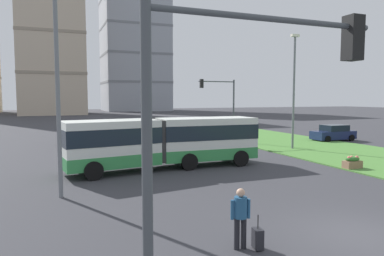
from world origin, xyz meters
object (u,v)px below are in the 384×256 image
traffic_light_near_left (234,115)px  streetlight_left (57,81)px  car_navy_sedan (333,133)px  streetlight_median (294,87)px  rolling_suitcase (258,238)px  traffic_light_far_right (222,100)px  pedestrian_crossing (240,214)px  apartment_tower_centre (135,43)px  car_grey_wagon (84,136)px  flower_planter_2 (352,162)px  articulated_bus (164,141)px  apartment_tower_westcentre (51,38)px

traffic_light_near_left → streetlight_left: (-2.41, 10.93, 0.97)m
car_navy_sedan → streetlight_median: streetlight_median is taller
rolling_suitcase → traffic_light_far_right: 24.04m
pedestrian_crossing → apartment_tower_centre: 113.97m
car_grey_wagon → car_navy_sedan: 24.17m
pedestrian_crossing → flower_planter_2: 13.86m
car_grey_wagon → streetlight_left: 18.67m
car_navy_sedan → rolling_suitcase: (-20.72, -19.09, -0.44)m
traffic_light_near_left → pedestrian_crossing: bearing=58.7°
articulated_bus → streetlight_median: bearing=16.9°
car_navy_sedan → articulated_bus: bearing=-160.2°
apartment_tower_westcentre → apartment_tower_centre: 31.53m
traffic_light_near_left → streetlight_median: (15.78, 19.00, 1.15)m
pedestrian_crossing → traffic_light_far_right: traffic_light_far_right is taller
pedestrian_crossing → apartment_tower_westcentre: 94.07m
streetlight_median → streetlight_left: bearing=-156.1°
apartment_tower_westcentre → apartment_tower_centre: size_ratio=0.89×
car_grey_wagon → flower_planter_2: size_ratio=4.13×
rolling_suitcase → traffic_light_near_left: bearing=-128.0°
car_grey_wagon → streetlight_median: size_ratio=0.49×
car_grey_wagon → apartment_tower_westcentre: size_ratio=0.11×
car_navy_sedan → pedestrian_crossing: 28.37m
car_grey_wagon → streetlight_median: (15.73, -9.95, 4.38)m
streetlight_left → apartment_tower_westcentre: apartment_tower_westcentre is taller
streetlight_median → pedestrian_crossing: bearing=-131.4°
car_grey_wagon → streetlight_left: streetlight_left is taller
articulated_bus → streetlight_median: 13.22m
streetlight_left → apartment_tower_westcentre: size_ratio=0.23×
traffic_light_far_right → apartment_tower_westcentre: 73.75m
traffic_light_far_right → apartment_tower_westcentre: size_ratio=0.15×
car_grey_wagon → flower_planter_2: bearing=-52.6°
articulated_bus → car_grey_wagon: articulated_bus is taller
car_grey_wagon → apartment_tower_centre: size_ratio=0.10×
car_grey_wagon → traffic_light_near_left: (-0.05, -28.95, 3.23)m
streetlight_left → apartment_tower_westcentre: (0.21, 84.66, 14.88)m
rolling_suitcase → apartment_tower_centre: bearing=79.1°
car_navy_sedan → flower_planter_2: size_ratio=4.01×
articulated_bus → car_grey_wagon: bearing=104.5°
car_navy_sedan → flower_planter_2: car_navy_sedan is taller
articulated_bus → traffic_light_far_right: (8.71, 9.71, 2.44)m
rolling_suitcase → flower_planter_2: rolling_suitcase is taller
car_grey_wagon → rolling_suitcase: bearing=-84.3°
apartment_tower_westcentre → traffic_light_near_left: bearing=-88.7°
traffic_light_near_left → car_grey_wagon: bearing=89.9°
streetlight_median → articulated_bus: bearing=-163.1°
articulated_bus → pedestrian_crossing: 11.87m
traffic_light_far_right → apartment_tower_centre: size_ratio=0.13×
car_navy_sedan → rolling_suitcase: size_ratio=4.55×
car_navy_sedan → streetlight_left: streetlight_left is taller
pedestrian_crossing → flower_planter_2: (11.73, 7.34, -0.58)m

